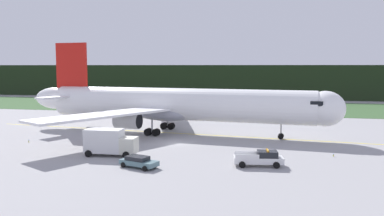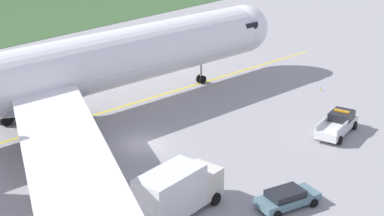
{
  "view_description": "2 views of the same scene",
  "coord_description": "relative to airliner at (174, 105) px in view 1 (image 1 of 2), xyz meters",
  "views": [
    {
      "loc": [
        15.07,
        -56.49,
        11.5
      ],
      "look_at": [
        0.48,
        9.39,
        4.32
      ],
      "focal_mm": 37.2,
      "sensor_mm": 36.0,
      "label": 1
    },
    {
      "loc": [
        -30.34,
        -33.04,
        20.62
      ],
      "look_at": [
        3.19,
        -2.74,
        3.08
      ],
      "focal_mm": 54.51,
      "sensor_mm": 36.0,
      "label": 2
    }
  ],
  "objects": [
    {
      "name": "taxiway_edge_light_east",
      "position": [
        24.33,
        -12.79,
        -4.71
      ],
      "size": [
        0.12,
        0.12,
        0.4
      ],
      "color": "yellow",
      "rests_on": "ground"
    },
    {
      "name": "ops_pickup_truck",
      "position": [
        15.48,
        -19.64,
        -4.02
      ],
      "size": [
        5.87,
        2.92,
        1.94
      ],
      "color": "silver",
      "rests_on": "ground"
    },
    {
      "name": "taxiway_edge_light_west",
      "position": [
        -19.33,
        -12.79,
        -4.7
      ],
      "size": [
        0.12,
        0.12,
        0.4
      ],
      "color": "yellow",
      "rests_on": "ground"
    },
    {
      "name": "distant_tree_line",
      "position": [
        2.41,
        76.23,
        0.96
      ],
      "size": [
        288.0,
        6.26,
        11.77
      ],
      "primitive_type": "cube",
      "color": "black",
      "rests_on": "ground"
    },
    {
      "name": "grass_verge",
      "position": [
        2.41,
        45.7,
        -4.9
      ],
      "size": [
        320.0,
        36.85,
        0.04
      ],
      "primitive_type": "cube",
      "color": "#36582F",
      "rests_on": "ground"
    },
    {
      "name": "staff_car",
      "position": [
        2.01,
        -23.28,
        -4.22
      ],
      "size": [
        4.78,
        3.14,
        1.3
      ],
      "color": "slate",
      "rests_on": "ground"
    },
    {
      "name": "catering_truck",
      "position": [
        -3.69,
        -18.45,
        -3.11
      ],
      "size": [
        6.75,
        2.98,
        3.6
      ],
      "color": "beige",
      "rests_on": "ground"
    },
    {
      "name": "taxiway_centerline_main",
      "position": [
        0.62,
        -0.06,
        -4.92
      ],
      "size": [
        72.39,
        7.13,
        0.01
      ],
      "primitive_type": "cube",
      "rotation": [
        0.0,
        0.0,
        -0.09
      ],
      "color": "yellow",
      "rests_on": "ground"
    },
    {
      "name": "airliner",
      "position": [
        0.0,
        0.0,
        0.0
      ],
      "size": [
        55.61,
        47.53,
        15.69
      ],
      "color": "white",
      "rests_on": "ground"
    },
    {
      "name": "ground",
      "position": [
        2.41,
        -8.61,
        -4.92
      ],
      "size": [
        320.0,
        320.0,
        0.0
      ],
      "primitive_type": "plane",
      "color": "#989799"
    }
  ]
}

